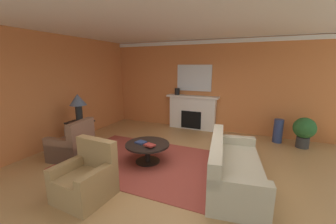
{
  "coord_description": "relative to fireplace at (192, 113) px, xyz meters",
  "views": [
    {
      "loc": [
        1.45,
        -3.72,
        2.19
      ],
      "look_at": [
        -0.65,
        1.14,
        1.0
      ],
      "focal_mm": 22.31,
      "sensor_mm": 36.0,
      "label": 1
    }
  ],
  "objects": [
    {
      "name": "side_table",
      "position": [
        -2.34,
        -2.77,
        -0.16
      ],
      "size": [
        0.56,
        0.56,
        0.7
      ],
      "color": "black",
      "rests_on": "ground_plane"
    },
    {
      "name": "table_lamp",
      "position": [
        -2.34,
        -2.77,
        0.67
      ],
      "size": [
        0.44,
        0.44,
        0.75
      ],
      "color": "black",
      "rests_on": "side_table"
    },
    {
      "name": "crown_moulding",
      "position": [
        0.59,
        0.13,
        2.37
      ],
      "size": [
        7.73,
        0.08,
        0.12
      ],
      "primitive_type": "cube",
      "color": "white"
    },
    {
      "name": "vase_mantel_left",
      "position": [
        -0.55,
        -0.05,
        0.74
      ],
      "size": [
        0.17,
        0.17,
        0.24
      ],
      "primitive_type": "cylinder",
      "color": "black",
      "rests_on": "fireplace"
    },
    {
      "name": "fireplace",
      "position": [
        0.0,
        0.0,
        0.0
      ],
      "size": [
        1.8,
        0.35,
        1.18
      ],
      "color": "white",
      "rests_on": "ground_plane"
    },
    {
      "name": "area_rug",
      "position": [
        -0.17,
        -2.92,
        -0.55
      ],
      "size": [
        3.74,
        2.42,
        0.01
      ],
      "primitive_type": "cube",
      "color": "#993D33",
      "rests_on": "ground_plane"
    },
    {
      "name": "potted_plant",
      "position": [
        3.27,
        -0.48,
        -0.07
      ],
      "size": [
        0.56,
        0.56,
        0.83
      ],
      "color": "#333333",
      "rests_on": "ground_plane"
    },
    {
      "name": "wall_fireplace",
      "position": [
        0.59,
        0.21,
        0.95
      ],
      "size": [
        7.73,
        0.12,
        3.01
      ],
      "primitive_type": "cube",
      "color": "#CC723D",
      "rests_on": "ground_plane"
    },
    {
      "name": "coffee_table",
      "position": [
        -0.17,
        -2.92,
        -0.22
      ],
      "size": [
        1.0,
        1.0,
        0.45
      ],
      "color": "black",
      "rests_on": "ground_plane"
    },
    {
      "name": "wall_window",
      "position": [
        -3.04,
        -2.81,
        0.95
      ],
      "size": [
        0.12,
        7.13,
        3.01
      ],
      "primitive_type": "cube",
      "color": "#CC723D",
      "rests_on": "ground_plane"
    },
    {
      "name": "ceiling_panel",
      "position": [
        0.59,
        -2.81,
        2.48
      ],
      "size": [
        7.73,
        7.13,
        0.06
      ],
      "primitive_type": "cube",
      "color": "white"
    },
    {
      "name": "armchair_facing_fireplace",
      "position": [
        -0.48,
        -4.48,
        -0.25
      ],
      "size": [
        0.85,
        0.85,
        0.95
      ],
      "color": "#9E7A4C",
      "rests_on": "ground_plane"
    },
    {
      "name": "ground_plane",
      "position": [
        0.59,
        -3.11,
        -0.56
      ],
      "size": [
        9.27,
        9.27,
        0.0
      ],
      "primitive_type": "plane",
      "color": "tan"
    },
    {
      "name": "book_art_folio",
      "position": [
        -0.02,
        -3.09,
        -0.06
      ],
      "size": [
        0.26,
        0.22,
        0.03
      ],
      "primitive_type": "cube",
      "rotation": [
        0.0,
        0.0,
        -0.25
      ],
      "color": "maroon",
      "rests_on": "coffee_table"
    },
    {
      "name": "mantel_mirror",
      "position": [
        0.0,
        0.12,
        1.21
      ],
      "size": [
        1.2,
        0.04,
        0.88
      ],
      "primitive_type": "cube",
      "color": "silver"
    },
    {
      "name": "vase_tall_corner",
      "position": [
        2.67,
        -0.3,
        -0.22
      ],
      "size": [
        0.26,
        0.26,
        0.68
      ],
      "primitive_type": "cylinder",
      "color": "navy",
      "rests_on": "ground_plane"
    },
    {
      "name": "sofa",
      "position": [
        1.73,
        -3.08,
        -0.26
      ],
      "size": [
        1.2,
        2.21,
        0.85
      ],
      "color": "#BCB299",
      "rests_on": "ground_plane"
    },
    {
      "name": "armchair_near_window",
      "position": [
        -1.9,
        -3.46,
        -0.25
      ],
      "size": [
        0.9,
        0.9,
        0.95
      ],
      "color": "brown",
      "rests_on": "ground_plane"
    },
    {
      "name": "book_red_cover",
      "position": [
        -0.33,
        -2.94,
        -0.09
      ],
      "size": [
        0.25,
        0.24,
        0.03
      ],
      "primitive_type": "cube",
      "rotation": [
        0.0,
        0.0,
        -0.23
      ],
      "color": "navy",
      "rests_on": "coffee_table"
    }
  ]
}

